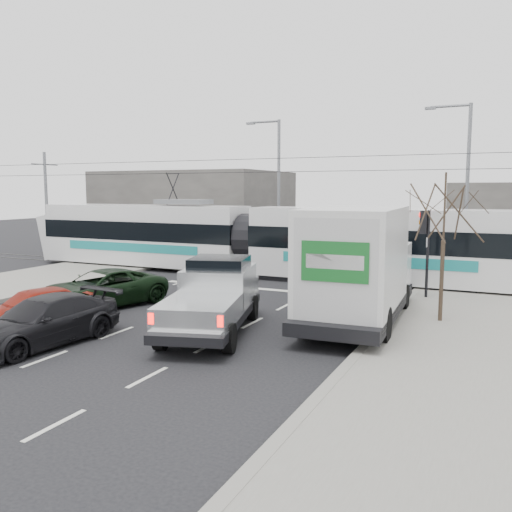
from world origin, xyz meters
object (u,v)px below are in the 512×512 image
at_px(traffic_signal, 425,235).
at_px(dark_car, 43,321).
at_px(red_car, 34,307).
at_px(tram, 249,239).
at_px(street_lamp_far, 276,181).
at_px(box_truck, 359,267).
at_px(navy_pickup, 361,280).
at_px(street_lamp_near, 464,179).
at_px(bare_tree, 444,213).
at_px(silver_pickup, 214,296).
at_px(green_car, 102,289).

bearing_deg(traffic_signal, dark_car, -128.95).
bearing_deg(red_car, traffic_signal, 60.44).
xyz_separation_m(traffic_signal, tram, (-9.47, 3.04, -0.80)).
bearing_deg(street_lamp_far, box_truck, -57.80).
bearing_deg(navy_pickup, street_lamp_far, 131.55).
bearing_deg(tram, red_car, -97.15).
height_order(tram, navy_pickup, tram).
height_order(street_lamp_near, dark_car, street_lamp_near).
height_order(bare_tree, tram, tram).
bearing_deg(box_truck, traffic_signal, 71.27).
bearing_deg(box_truck, dark_car, -144.10).
bearing_deg(street_lamp_near, silver_pickup, -112.46).
relative_size(bare_tree, navy_pickup, 0.92).
bearing_deg(green_car, traffic_signal, 47.39).
height_order(bare_tree, green_car, bare_tree).
bearing_deg(traffic_signal, bare_tree, -74.24).
xyz_separation_m(traffic_signal, box_truck, (-1.44, -5.13, -0.76)).
bearing_deg(street_lamp_near, dark_car, -118.06).
bearing_deg(tram, street_lamp_near, 23.64).
distance_m(silver_pickup, red_car, 6.09).
xyz_separation_m(tram, dark_car, (0.20, -14.50, -1.23)).
distance_m(navy_pickup, green_car, 10.17).
xyz_separation_m(bare_tree, street_lamp_far, (-11.79, 13.50, 1.32)).
bearing_deg(red_car, street_lamp_near, 74.07).
distance_m(silver_pickup, box_truck, 4.95).
bearing_deg(navy_pickup, red_car, -134.53).
xyz_separation_m(street_lamp_far, dark_car, (1.39, -20.97, -4.40)).
distance_m(silver_pickup, navy_pickup, 6.47).
bearing_deg(red_car, dark_car, -18.30).
xyz_separation_m(bare_tree, silver_pickup, (-6.63, -3.85, -2.65)).
relative_size(traffic_signal, street_lamp_far, 0.40).
bearing_deg(silver_pickup, dark_car, -152.12).
distance_m(box_truck, navy_pickup, 2.93).
height_order(navy_pickup, dark_car, navy_pickup).
distance_m(box_truck, dark_car, 10.15).
bearing_deg(red_car, navy_pickup, 58.34).
relative_size(silver_pickup, red_car, 1.68).
xyz_separation_m(bare_tree, green_car, (-12.37, -2.64, -3.07)).
bearing_deg(traffic_signal, navy_pickup, -129.96).
xyz_separation_m(street_lamp_near, red_car, (-12.00, -17.56, -4.44)).
height_order(silver_pickup, navy_pickup, silver_pickup).
relative_size(tram, navy_pickup, 4.92).
bearing_deg(street_lamp_far, dark_car, -86.21).
relative_size(traffic_signal, navy_pickup, 0.66).
distance_m(street_lamp_far, dark_car, 21.47).
distance_m(street_lamp_far, red_car, 20.06).
height_order(box_truck, red_car, box_truck).
height_order(street_lamp_far, green_car, street_lamp_far).
bearing_deg(green_car, red_car, -71.75).
relative_size(bare_tree, tram, 0.19).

